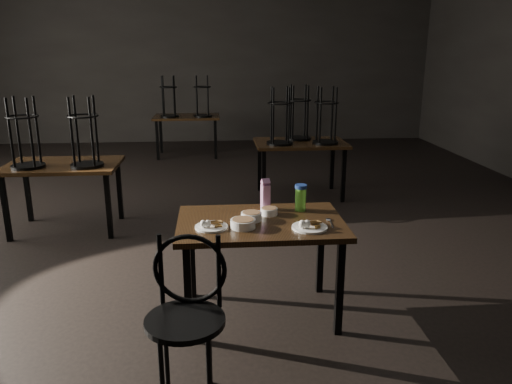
{
  "coord_description": "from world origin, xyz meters",
  "views": [
    {
      "loc": [
        0.4,
        -4.81,
        1.95
      ],
      "look_at": [
        0.72,
        -1.02,
        0.85
      ],
      "focal_mm": 35.0,
      "sensor_mm": 36.0,
      "label": 1
    }
  ],
  "objects": [
    {
      "name": "bg_table_left",
      "position": [
        -1.24,
        0.55,
        0.75
      ],
      "size": [
        1.2,
        0.8,
        1.48
      ],
      "color": "black",
      "rests_on": "ground"
    },
    {
      "name": "bg_table_far",
      "position": [
        -0.1,
        4.43,
        0.75
      ],
      "size": [
        1.2,
        0.8,
        1.48
      ],
      "color": "black",
      "rests_on": "ground"
    },
    {
      "name": "bentwood_chair",
      "position": [
        0.23,
        -2.28,
        0.56
      ],
      "size": [
        0.47,
        0.46,
        0.94
      ],
      "rotation": [
        0.0,
        0.0,
        -0.14
      ],
      "color": "black",
      "rests_on": "ground"
    },
    {
      "name": "juice_carton",
      "position": [
        0.78,
        -1.17,
        0.86
      ],
      "size": [
        0.07,
        0.07,
        0.25
      ],
      "color": "#8D1971",
      "rests_on": "main_table"
    },
    {
      "name": "bowl_near",
      "position": [
        0.66,
        -1.41,
        0.78
      ],
      "size": [
        0.15,
        0.15,
        0.06
      ],
      "color": "white",
      "rests_on": "main_table"
    },
    {
      "name": "plate_left",
      "position": [
        0.37,
        -1.55,
        0.77
      ],
      "size": [
        0.23,
        0.23,
        0.07
      ],
      "color": "white",
      "rests_on": "main_table"
    },
    {
      "name": "bowl_big",
      "position": [
        0.59,
        -1.56,
        0.78
      ],
      "size": [
        0.17,
        0.17,
        0.06
      ],
      "color": "white",
      "rests_on": "main_table"
    },
    {
      "name": "room",
      "position": [
        -0.06,
        0.01,
        2.33
      ],
      "size": [
        12.0,
        12.04,
        3.22
      ],
      "color": "black",
      "rests_on": "ground"
    },
    {
      "name": "bowl_far",
      "position": [
        0.8,
        -1.29,
        0.78
      ],
      "size": [
        0.13,
        0.13,
        0.05
      ],
      "color": "white",
      "rests_on": "main_table"
    },
    {
      "name": "main_table",
      "position": [
        0.72,
        -1.42,
        0.67
      ],
      "size": [
        1.2,
        0.8,
        0.75
      ],
      "color": "black",
      "rests_on": "ground"
    },
    {
      "name": "water_bottle",
      "position": [
        1.05,
        -1.21,
        0.85
      ],
      "size": [
        0.1,
        0.1,
        0.2
      ],
      "color": "#6EDC40",
      "rests_on": "main_table"
    },
    {
      "name": "spoon",
      "position": [
        1.21,
        -1.47,
        0.75
      ],
      "size": [
        0.05,
        0.2,
        0.01
      ],
      "color": "silver",
      "rests_on": "main_table"
    },
    {
      "name": "bg_table_right",
      "position": [
        1.54,
        1.65,
        0.78
      ],
      "size": [
        1.2,
        0.8,
        1.48
      ],
      "color": "black",
      "rests_on": "ground"
    },
    {
      "name": "plate_right",
      "position": [
        1.04,
        -1.62,
        0.77
      ],
      "size": [
        0.25,
        0.25,
        0.08
      ],
      "color": "white",
      "rests_on": "main_table"
    }
  ]
}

